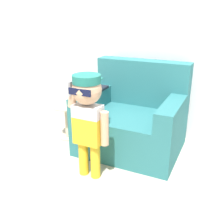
{
  "coord_description": "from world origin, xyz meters",
  "views": [
    {
      "loc": [
        1.16,
        -2.33,
        1.52
      ],
      "look_at": [
        0.12,
        -0.1,
        0.56
      ],
      "focal_mm": 42.0,
      "sensor_mm": 36.0,
      "label": 1
    }
  ],
  "objects": [
    {
      "name": "ground_plane",
      "position": [
        0.0,
        0.0,
        0.0
      ],
      "size": [
        10.0,
        10.0,
        0.0
      ],
      "primitive_type": "plane",
      "color": "#BCB29E"
    },
    {
      "name": "wall_back",
      "position": [
        0.0,
        0.81,
        1.3
      ],
      "size": [
        10.0,
        0.05,
        2.6
      ],
      "color": "silver",
      "rests_on": "ground_plane"
    },
    {
      "name": "armchair",
      "position": [
        0.2,
        0.29,
        0.35
      ],
      "size": [
        1.13,
        0.9,
        0.98
      ],
      "color": "#286B70",
      "rests_on": "ground_plane"
    },
    {
      "name": "person_child",
      "position": [
        0.03,
        -0.44,
        0.67
      ],
      "size": [
        0.41,
        0.31,
        1.01
      ],
      "color": "gold",
      "rests_on": "ground_plane"
    },
    {
      "name": "side_table",
      "position": [
        -0.62,
        0.16,
        0.27
      ],
      "size": [
        0.36,
        0.36,
        0.44
      ],
      "color": "beige",
      "rests_on": "ground_plane"
    }
  ]
}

